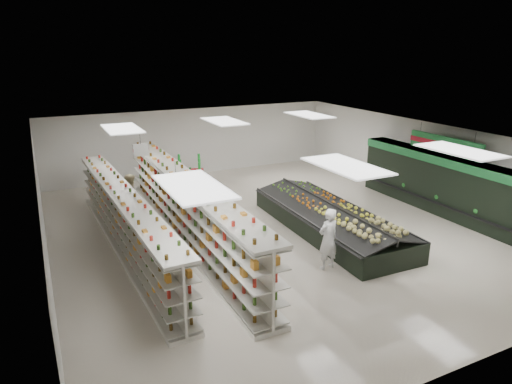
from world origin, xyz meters
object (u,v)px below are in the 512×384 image
gondola_center (186,211)px  shopper_background (132,199)px  produce_island (329,218)px  soda_endcap (190,173)px  shopper_main (328,239)px  gondola_left (125,224)px

gondola_center → shopper_background: gondola_center is taller
produce_island → soda_endcap: bearing=112.2°
soda_endcap → shopper_main: 9.01m
produce_island → shopper_main: shopper_main is taller
shopper_main → shopper_background: 7.26m
gondola_center → soda_endcap: 5.44m
soda_endcap → shopper_main: (1.08, -8.94, 0.17)m
gondola_center → produce_island: bearing=-18.8°
gondola_center → gondola_left: bearing=-178.5°
gondola_left → produce_island: 6.66m
soda_endcap → shopper_background: shopper_background is taller
gondola_left → gondola_center: 1.96m
produce_island → shopper_main: bearing=-126.0°
gondola_center → shopper_background: (-1.33, 2.11, -0.05)m
shopper_main → gondola_left: bearing=-45.9°
gondola_center → produce_island: 4.81m
gondola_center → shopper_main: (2.88, -3.82, -0.06)m
soda_endcap → shopper_main: shopper_main is taller
gondola_left → gondola_center: (1.95, 0.05, 0.10)m
gondola_center → soda_endcap: gondola_center is taller
produce_island → gondola_center: bearing=161.2°
gondola_left → shopper_background: 2.25m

